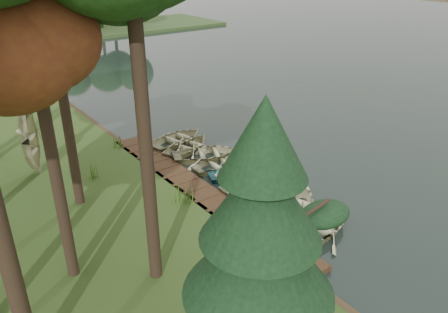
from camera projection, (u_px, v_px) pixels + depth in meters
ground at (222, 185)px, 22.88m from camera, size 300.00×300.00×0.00m
water at (320, 50)px, 53.63m from camera, size 130.00×200.00×0.05m
boardwalk at (197, 191)px, 21.94m from camera, size 1.60×16.00×0.30m
peninsula at (60, 34)px, 63.24m from camera, size 50.00×14.00×0.45m
rowboat_0 at (321, 221)px, 18.97m from camera, size 4.53×3.65×0.83m
rowboat_1 at (292, 205)px, 20.20m from camera, size 4.69×4.01×0.82m
rowboat_2 at (269, 195)px, 21.03m from camera, size 4.45×3.56×0.82m
rowboat_3 at (253, 181)px, 22.32m from camera, size 3.68×2.65×0.76m
rowboat_4 at (237, 172)px, 23.36m from camera, size 3.66×3.12×0.64m
rowboat_5 at (218, 162)px, 24.45m from camera, size 3.16×2.27×0.65m
rowboat_6 at (206, 152)px, 25.45m from camera, size 4.71×4.06×0.82m
rowboat_7 at (188, 145)px, 26.54m from camera, size 4.36×3.75×0.76m
rowboat_8 at (177, 138)px, 27.44m from camera, size 4.43×3.57×0.81m
stored_rowboat at (38, 167)px, 23.20m from camera, size 4.41×3.99×0.75m
tree_2 at (33, 52)px, 12.69m from camera, size 3.86×3.86×9.90m
pine_tree at (261, 222)px, 10.04m from camera, size 3.80×3.80×8.23m
reeds_0 at (177, 193)px, 20.60m from camera, size 0.60×0.60×0.94m
reeds_1 at (186, 193)px, 20.54m from camera, size 0.60×0.60×0.97m
reeds_2 at (91, 169)px, 22.80m from camera, size 0.60×0.60×0.97m
reeds_3 at (117, 140)px, 26.28m from camera, size 0.60×0.60×0.96m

